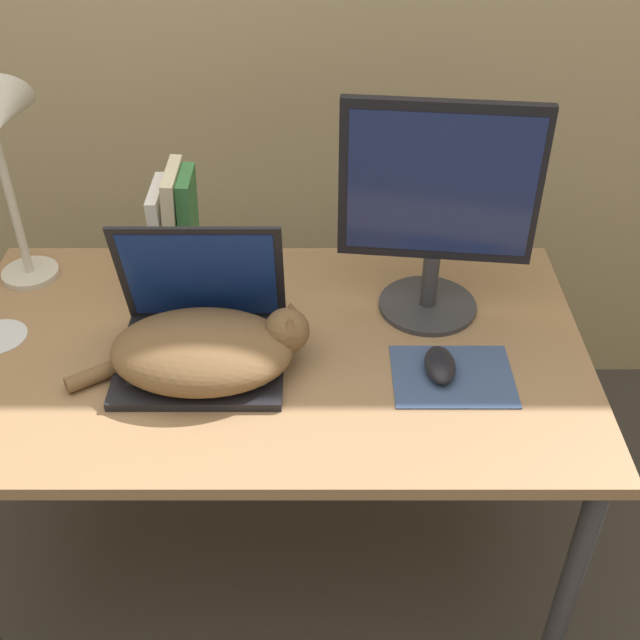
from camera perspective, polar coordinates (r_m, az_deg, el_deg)
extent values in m
cube|color=#93704C|center=(1.68, -3.61, -2.28)|extent=(1.32, 0.77, 0.03)
cylinder|color=#38383D|center=(1.80, 17.18, -18.07)|extent=(0.04, 0.04, 0.70)
cylinder|color=#38383D|center=(2.29, -18.33, -3.79)|extent=(0.04, 0.04, 0.70)
cylinder|color=#38383D|center=(2.23, 13.15, -3.90)|extent=(0.04, 0.04, 0.70)
cube|color=black|center=(1.64, -8.39, -2.87)|extent=(0.33, 0.28, 0.02)
cube|color=#28282D|center=(1.62, -8.48, -2.91)|extent=(0.27, 0.15, 0.00)
cube|color=black|center=(1.63, -8.43, 3.21)|extent=(0.33, 0.09, 0.27)
cube|color=navy|center=(1.63, -8.44, 3.08)|extent=(0.30, 0.07, 0.24)
ellipsoid|color=brown|center=(1.59, -8.37, -2.19)|extent=(0.36, 0.25, 0.11)
sphere|color=brown|center=(1.59, -2.34, -0.75)|extent=(0.09, 0.09, 0.09)
cone|color=brown|center=(1.58, -2.05, 0.78)|extent=(0.04, 0.04, 0.03)
cone|color=brown|center=(1.54, -2.14, -0.33)|extent=(0.04, 0.04, 0.03)
cylinder|color=brown|center=(1.64, -15.29, -3.64)|extent=(0.13, 0.10, 0.03)
cylinder|color=#333338|center=(1.79, 7.67, 1.05)|extent=(0.22, 0.22, 0.01)
cylinder|color=#333338|center=(1.75, 7.85, 2.83)|extent=(0.04, 0.04, 0.12)
cube|color=black|center=(1.63, 8.54, 9.59)|extent=(0.40, 0.07, 0.34)
cube|color=navy|center=(1.62, 8.64, 9.39)|extent=(0.37, 0.04, 0.30)
cube|color=#384C75|center=(1.62, 9.44, -3.96)|extent=(0.24, 0.19, 0.00)
ellipsoid|color=black|center=(1.61, 8.55, -3.18)|extent=(0.06, 0.11, 0.04)
cube|color=white|center=(1.88, -11.11, 6.29)|extent=(0.03, 0.16, 0.22)
cube|color=beige|center=(1.87, -10.29, 6.86)|extent=(0.04, 0.16, 0.26)
cube|color=#387A42|center=(1.86, -9.30, 6.74)|extent=(0.04, 0.13, 0.25)
cylinder|color=beige|center=(2.00, -19.86, 3.17)|extent=(0.13, 0.13, 0.01)
cylinder|color=beige|center=(1.90, -21.20, 8.47)|extent=(0.02, 0.02, 0.41)
cone|color=beige|center=(1.76, -21.54, 13.74)|extent=(0.11, 0.13, 0.14)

